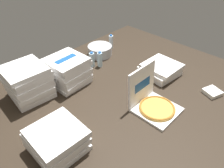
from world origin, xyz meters
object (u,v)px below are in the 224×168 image
(pizza_stack_left_near, at_px, (160,69))
(ice_bucket, at_px, (100,50))
(pizza_stack_left_far, at_px, (68,71))
(water_bottle_0, at_px, (111,42))
(water_bottle_1, at_px, (100,59))
(napkin_pile, at_px, (212,92))
(pizza_stack_center_far, at_px, (28,82))
(pizza_stack_left_mid, at_px, (57,140))
(water_bottle_2, at_px, (92,60))
(open_pizza_box, at_px, (153,102))

(pizza_stack_left_near, height_order, ice_bucket, same)
(pizza_stack_left_near, bearing_deg, pizza_stack_left_far, 142.68)
(water_bottle_0, relative_size, water_bottle_1, 1.00)
(napkin_pile, bearing_deg, ice_bucket, 99.31)
(pizza_stack_left_near, bearing_deg, pizza_stack_center_far, 149.73)
(pizza_stack_left_near, bearing_deg, pizza_stack_left_mid, -179.31)
(pizza_stack_center_far, bearing_deg, water_bottle_2, -2.06)
(ice_bucket, height_order, water_bottle_0, water_bottle_0)
(open_pizza_box, distance_m, pizza_stack_left_far, 0.98)
(pizza_stack_left_near, distance_m, water_bottle_1, 0.74)
(pizza_stack_left_far, bearing_deg, water_bottle_0, 14.32)
(ice_bucket, bearing_deg, pizza_stack_left_mid, -146.09)
(pizza_stack_center_far, distance_m, water_bottle_0, 1.35)
(ice_bucket, distance_m, water_bottle_1, 0.29)
(napkin_pile, bearing_deg, water_bottle_2, 111.09)
(pizza_stack_left_mid, distance_m, water_bottle_2, 1.25)
(pizza_stack_center_far, bearing_deg, ice_bucket, 5.82)
(pizza_stack_left_far, bearing_deg, pizza_stack_left_mid, -132.67)
(open_pizza_box, relative_size, napkin_pile, 2.64)
(open_pizza_box, relative_size, ice_bucket, 1.29)
(pizza_stack_left_mid, distance_m, water_bottle_1, 1.28)
(pizza_stack_left_mid, height_order, pizza_stack_left_far, pizza_stack_left_far)
(pizza_stack_left_mid, distance_m, napkin_pile, 1.64)
(pizza_stack_center_far, xyz_separation_m, napkin_pile, (1.33, -1.35, -0.16))
(pizza_stack_left_far, relative_size, water_bottle_0, 2.14)
(pizza_stack_left_far, relative_size, water_bottle_2, 2.14)
(pizza_stack_left_near, relative_size, pizza_stack_center_far, 0.99)
(pizza_stack_left_mid, xyz_separation_m, water_bottle_0, (1.54, 0.90, -0.02))
(pizza_stack_left_mid, bearing_deg, pizza_stack_left_far, 47.33)
(pizza_stack_left_mid, height_order, pizza_stack_left_near, pizza_stack_left_mid)
(pizza_stack_left_far, distance_m, water_bottle_2, 0.42)
(pizza_stack_left_near, relative_size, ice_bucket, 1.32)
(open_pizza_box, height_order, pizza_stack_center_far, open_pizza_box)
(pizza_stack_left_near, xyz_separation_m, water_bottle_1, (-0.37, 0.64, 0.03))
(open_pizza_box, xyz_separation_m, water_bottle_1, (0.18, 0.92, 0.02))
(open_pizza_box, relative_size, water_bottle_2, 2.08)
(water_bottle_2, bearing_deg, pizza_stack_left_far, -171.34)
(pizza_stack_left_near, height_order, water_bottle_2, water_bottle_2)
(napkin_pile, bearing_deg, water_bottle_1, 109.23)
(water_bottle_1, height_order, napkin_pile, water_bottle_1)
(pizza_stack_left_near, xyz_separation_m, pizza_stack_left_far, (-0.85, 0.65, 0.09))
(open_pizza_box, relative_size, pizza_stack_left_near, 0.97)
(pizza_stack_left_far, bearing_deg, pizza_stack_center_far, 167.56)
(pizza_stack_center_far, distance_m, water_bottle_2, 0.83)
(ice_bucket, bearing_deg, pizza_stack_center_far, -174.18)
(pizza_stack_left_mid, xyz_separation_m, napkin_pile, (1.53, -0.59, -0.09))
(pizza_stack_left_near, bearing_deg, water_bottle_2, 121.79)
(open_pizza_box, xyz_separation_m, water_bottle_0, (0.63, 1.16, 0.02))
(pizza_stack_left_mid, bearing_deg, water_bottle_1, 31.18)
(water_bottle_0, bearing_deg, ice_bucket, -172.42)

